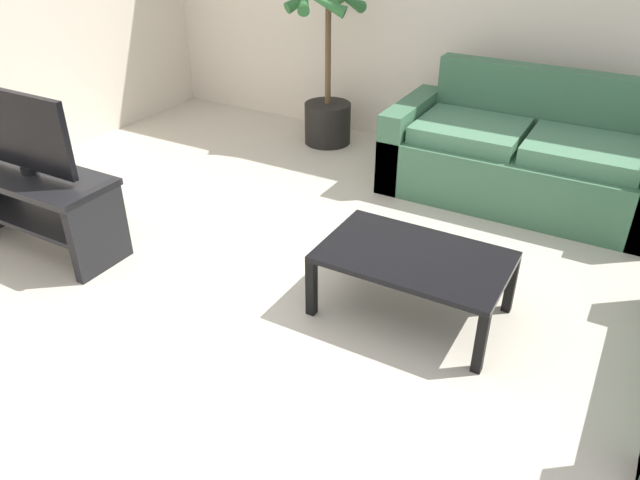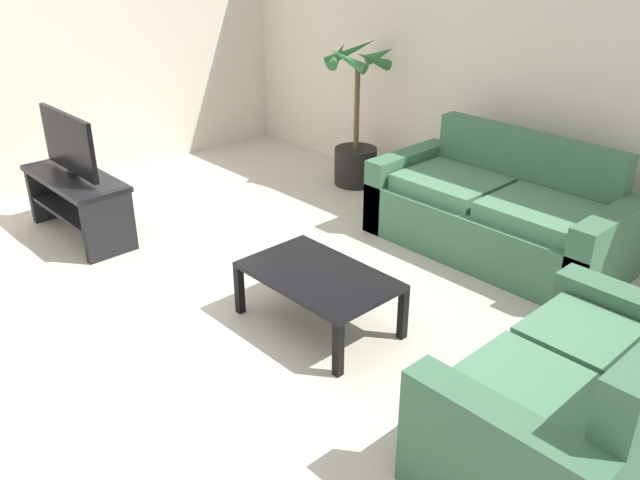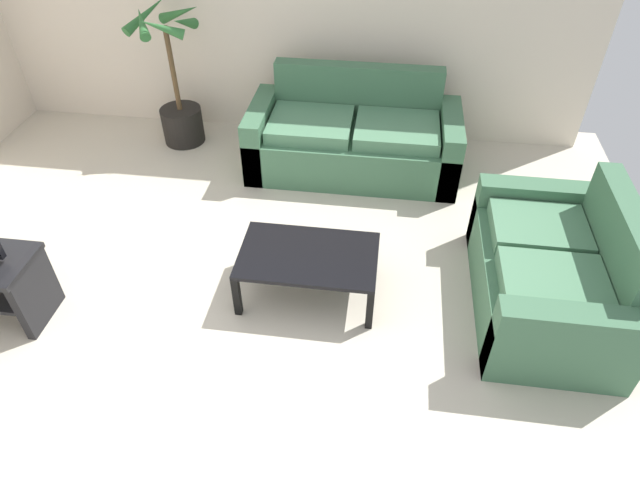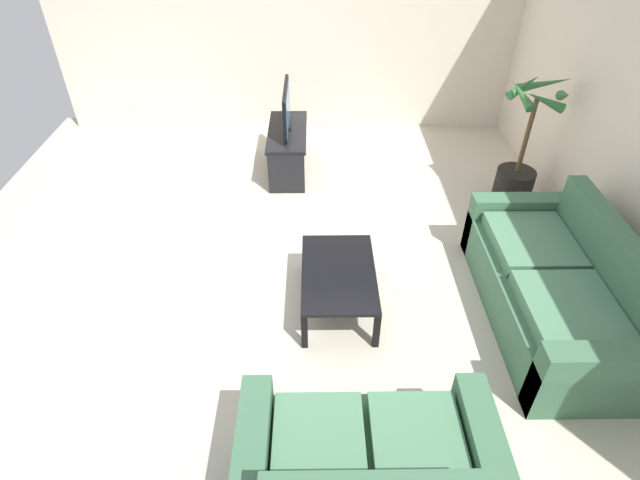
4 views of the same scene
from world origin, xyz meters
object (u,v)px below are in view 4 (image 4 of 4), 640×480
tv (287,108)px  couch_loveseat (368,479)px  tv_stand (288,144)px  coffee_table (339,275)px  potted_palm (520,163)px  couch_main (554,290)px

tv → couch_loveseat: bearing=8.6°
tv_stand → tv: tv is taller
coffee_table → potted_palm: 2.60m
tv_stand → coffee_table: tv_stand is taller
tv_stand → tv: 0.46m
tv_stand → coffee_table: (2.33, 0.51, -0.01)m
couch_main → potted_palm: (-1.80, 0.27, 0.16)m
tv → tv_stand: bearing=-90.0°
couch_loveseat → coffee_table: size_ratio=1.50×
tv → potted_palm: 2.64m
couch_main → coffee_table: 1.75m
couch_main → tv: (-2.50, -2.25, 0.49)m
coffee_table → potted_palm: bearing=129.1°
potted_palm → tv_stand: bearing=-105.4°
couch_main → couch_loveseat: bearing=-47.2°
couch_main → couch_loveseat: same height
tv_stand → couch_main: bearing=42.1°
tv_stand → couch_loveseat: bearing=8.6°
couch_main → tv_stand: size_ratio=1.78×
couch_loveseat → tv_stand: 4.07m
couch_loveseat → tv: 4.10m
potted_palm → tv: bearing=-105.4°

